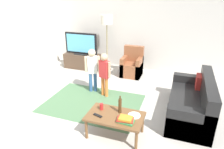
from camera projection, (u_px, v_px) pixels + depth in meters
name	position (u px, v px, depth m)	size (l,w,h in m)	color
ground	(103.00, 112.00, 4.43)	(7.80, 7.80, 0.00)	#B2ADA3
wall_back	(137.00, 28.00, 6.52)	(6.00, 0.12, 2.70)	silver
area_rug	(93.00, 103.00, 4.77)	(2.20, 1.60, 0.01)	#4C724C
tv_stand	(82.00, 61.00, 6.86)	(1.20, 0.44, 0.50)	#4C3828
tv	(81.00, 44.00, 6.61)	(1.10, 0.28, 0.71)	black
couch	(194.00, 104.00, 4.18)	(0.80, 1.80, 0.86)	black
armchair	(132.00, 66.00, 6.26)	(0.60, 0.60, 0.90)	brown
floor_lamp	(107.00, 23.00, 6.23)	(0.36, 0.36, 1.78)	#262626
child_near_tv	(92.00, 67.00, 5.09)	(0.35, 0.23, 1.14)	#33598C
child_center	(104.00, 71.00, 4.87)	(0.35, 0.20, 1.10)	orange
coffee_table	(115.00, 118.00, 3.58)	(1.00, 0.60, 0.42)	brown
book_stack	(126.00, 120.00, 3.37)	(0.30, 0.21, 0.09)	#388C4C
bottle	(120.00, 105.00, 3.60)	(0.06, 0.06, 0.33)	#4C3319
tv_remote	(98.00, 115.00, 3.54)	(0.17, 0.05, 0.02)	black
soda_can	(101.00, 107.00, 3.72)	(0.07, 0.07, 0.12)	red
plate	(134.00, 115.00, 3.55)	(0.22, 0.22, 0.02)	white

